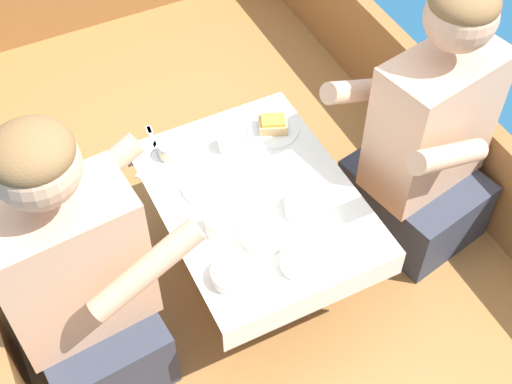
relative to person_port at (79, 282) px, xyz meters
name	(u,v)px	position (x,y,z in m)	size (l,w,h in m)	color
ground_plane	(259,316)	(0.60, 0.05, -0.72)	(60.00, 60.00, 0.00)	navy
boat_deck	(260,295)	(0.60, 0.05, -0.57)	(1.79, 3.39, 0.30)	#9E6B38
gunwale_port	(1,345)	(-0.27, 0.05, -0.22)	(0.06, 3.39, 0.39)	#936033
gunwale_starboard	(470,155)	(1.47, 0.05, -0.22)	(0.06, 3.39, 0.39)	#936033
cockpit_table	(256,205)	(0.60, 0.08, -0.07)	(0.60, 0.79, 0.40)	#B2B2B7
person_port	(79,282)	(0.00, 0.00, 0.00)	(0.55, 0.48, 1.02)	#333847
person_starboard	(427,143)	(1.20, 0.01, 0.00)	(0.58, 0.53, 1.03)	#333847
plate_sandwich	(273,130)	(0.78, 0.31, -0.02)	(0.18, 0.18, 0.01)	white
plate_bread	(211,185)	(0.49, 0.18, -0.02)	(0.19, 0.19, 0.01)	white
sandwich	(273,124)	(0.78, 0.31, 0.01)	(0.12, 0.10, 0.05)	tan
bowl_port_near	(263,233)	(0.55, -0.08, 0.00)	(0.14, 0.14, 0.04)	white
bowl_starboard_near	(301,260)	(0.60, -0.21, 0.00)	(0.12, 0.12, 0.04)	white
bowl_center_far	(307,206)	(0.71, -0.05, 0.00)	(0.14, 0.14, 0.04)	white
bowl_port_far	(232,274)	(0.40, -0.17, 0.00)	(0.12, 0.12, 0.04)	white
coffee_cup_port	(229,142)	(0.61, 0.30, 0.01)	(0.09, 0.07, 0.06)	white
coffee_cup_starboard	(218,225)	(0.43, 0.00, 0.01)	(0.10, 0.07, 0.07)	white
tin_can	(169,151)	(0.42, 0.36, 0.00)	(0.07, 0.07, 0.05)	silver
utensil_spoon_starboard	(201,139)	(0.55, 0.38, -0.02)	(0.17, 0.05, 0.01)	silver
utensil_knife_starboard	(147,159)	(0.35, 0.38, -0.02)	(0.13, 0.13, 0.00)	silver
utensil_fork_starboard	(153,140)	(0.40, 0.45, -0.02)	(0.03, 0.17, 0.00)	silver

